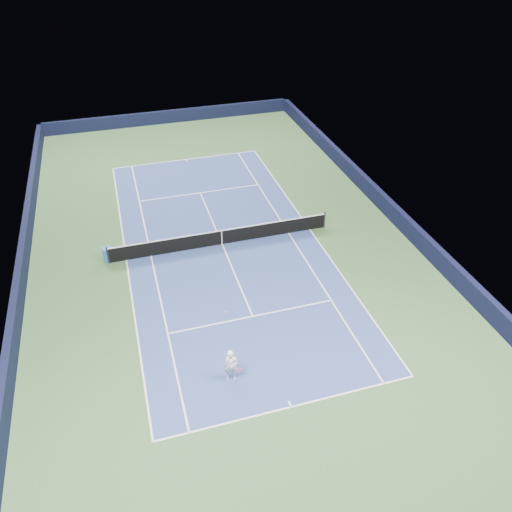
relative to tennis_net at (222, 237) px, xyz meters
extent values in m
plane|color=#33562F|center=(0.00, 0.00, -0.50)|extent=(40.00, 40.00, 0.00)
cube|color=black|center=(0.00, 19.82, 0.05)|extent=(22.00, 0.35, 1.10)
cube|color=black|center=(10.82, 0.00, 0.05)|extent=(0.35, 40.00, 1.10)
cube|color=black|center=(-10.82, 0.00, 0.05)|extent=(0.35, 40.00, 1.10)
cube|color=navy|center=(0.00, 0.00, -0.50)|extent=(10.97, 23.77, 0.01)
cube|color=white|center=(0.00, 11.88, -0.50)|extent=(10.97, 0.08, 0.00)
cube|color=white|center=(0.00, -11.88, -0.50)|extent=(10.97, 0.08, 0.00)
cube|color=white|center=(5.49, 0.00, -0.50)|extent=(0.08, 23.77, 0.00)
cube|color=white|center=(-5.49, 0.00, -0.50)|extent=(0.08, 23.77, 0.00)
cube|color=white|center=(4.12, 0.00, -0.50)|extent=(0.08, 23.77, 0.00)
cube|color=white|center=(-4.12, 0.00, -0.50)|extent=(0.08, 23.77, 0.00)
cube|color=white|center=(0.00, 6.40, -0.50)|extent=(8.23, 0.08, 0.00)
cube|color=white|center=(0.00, -6.40, -0.50)|extent=(8.23, 0.08, 0.00)
cube|color=white|center=(0.00, 0.00, -0.50)|extent=(0.08, 12.80, 0.00)
cube|color=white|center=(0.00, 11.73, -0.50)|extent=(0.08, 0.30, 0.00)
cube|color=white|center=(0.00, -11.73, -0.50)|extent=(0.08, 0.30, 0.00)
cylinder|color=black|center=(-6.40, 0.00, 0.03)|extent=(0.10, 0.10, 1.07)
cylinder|color=black|center=(6.40, 0.00, 0.03)|extent=(0.10, 0.10, 1.07)
cube|color=black|center=(0.00, 0.00, -0.05)|extent=(12.80, 0.03, 0.91)
cube|color=white|center=(0.00, 0.00, 0.44)|extent=(12.80, 0.04, 0.06)
cube|color=white|center=(0.00, 0.00, -0.05)|extent=(0.05, 0.04, 0.91)
cube|color=blue|center=(-6.40, 0.26, -0.10)|extent=(0.56, 0.52, 0.82)
cube|color=white|center=(-6.11, 0.26, -0.05)|extent=(0.07, 0.36, 0.36)
imported|color=white|center=(-1.92, -9.80, 0.29)|extent=(0.66, 0.53, 1.58)
cylinder|color=#C88196|center=(-1.60, -9.85, 0.20)|extent=(0.03, 0.03, 0.26)
cylinder|color=black|center=(-1.60, -9.85, -0.04)|extent=(0.26, 0.02, 0.26)
cylinder|color=pink|center=(-1.60, -9.85, -0.04)|extent=(0.28, 0.03, 0.28)
sphere|color=#B5D02C|center=(-1.82, -8.80, 2.38)|extent=(0.07, 0.07, 0.07)
camera|label=1|loc=(-4.90, -23.45, 16.10)|focal=35.00mm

